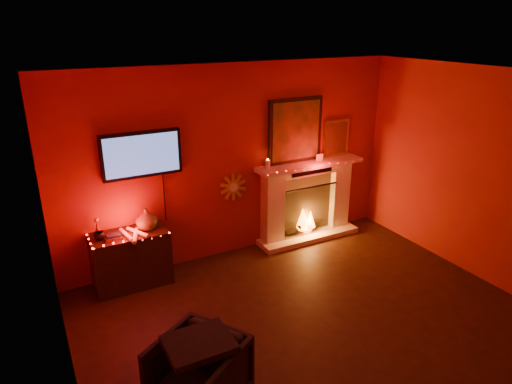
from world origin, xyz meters
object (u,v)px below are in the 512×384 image
(tv, at_px, (142,155))
(armchair, at_px, (199,374))
(fireplace, at_px, (307,193))
(sunburst_clock, at_px, (233,187))
(console_table, at_px, (132,256))

(tv, distance_m, armchair, 2.80)
(fireplace, xyz_separation_m, tv, (-2.44, 0.06, 0.92))
(tv, relative_size, sunburst_clock, 3.10)
(fireplace, height_order, console_table, fireplace)
(sunburst_clock, bearing_deg, console_table, -171.85)
(tv, distance_m, sunburst_clock, 1.41)
(tv, xyz_separation_m, armchair, (-0.26, -2.46, -1.32))
(tv, height_order, armchair, tv)
(console_table, bearing_deg, fireplace, 2.71)
(console_table, relative_size, armchair, 1.38)
(fireplace, distance_m, console_table, 2.75)
(tv, distance_m, console_table, 1.30)
(tv, height_order, console_table, tv)
(sunburst_clock, height_order, console_table, sunburst_clock)
(console_table, distance_m, armchair, 2.26)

